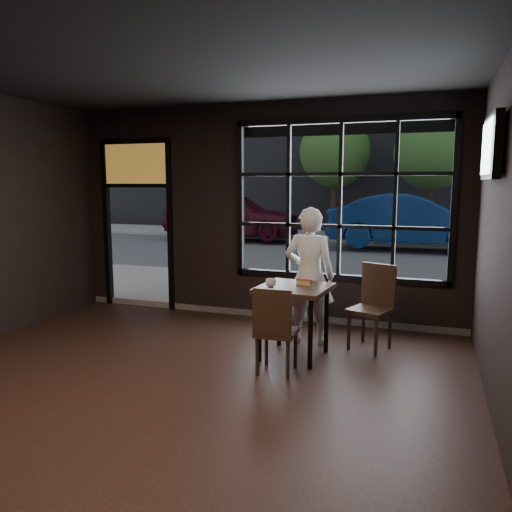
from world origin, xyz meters
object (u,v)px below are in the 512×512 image
at_px(chair_near, 277,329).
at_px(navy_car, 412,221).
at_px(man, 309,276).
at_px(cafe_table, 294,321).

xyz_separation_m(chair_near, navy_car, (0.99, 10.65, 0.43)).
height_order(chair_near, navy_car, navy_car).
distance_m(man, navy_car, 9.58).
relative_size(cafe_table, chair_near, 0.89).
height_order(chair_near, man, man).
distance_m(cafe_table, chair_near, 0.55).
distance_m(chair_near, man, 1.18).
height_order(cafe_table, chair_near, chair_near).
relative_size(chair_near, navy_car, 0.20).
bearing_deg(man, cafe_table, 82.95).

